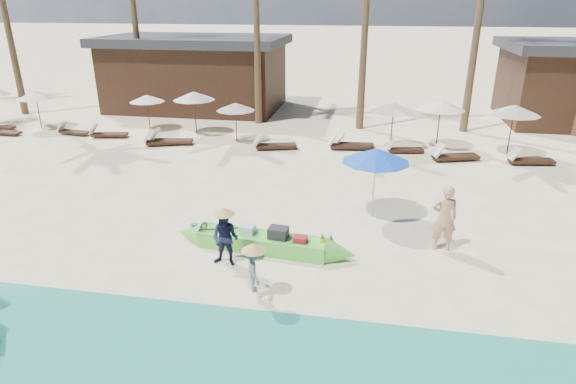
# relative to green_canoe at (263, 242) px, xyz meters

# --- Properties ---
(ground) EXTENTS (240.00, 240.00, 0.00)m
(ground) POSITION_rel_green_canoe_xyz_m (-0.09, -0.21, -0.24)
(ground) COLOR beige
(ground) RESTS_ON ground
(green_canoe) EXTENTS (5.68, 1.09, 0.72)m
(green_canoe) POSITION_rel_green_canoe_xyz_m (0.00, 0.00, 0.00)
(green_canoe) COLOR #5AD641
(green_canoe) RESTS_ON ground
(tourist) EXTENTS (0.71, 0.50, 1.87)m
(tourist) POSITION_rel_green_canoe_xyz_m (4.76, 0.89, 0.69)
(tourist) COLOR tan
(tourist) RESTS_ON ground
(vendor_green) EXTENTS (0.77, 0.63, 1.47)m
(vendor_green) POSITION_rel_green_canoe_xyz_m (-0.74, -0.92, 0.49)
(vendor_green) COLOR #161B3D
(vendor_green) RESTS_ON ground
(vendor_yellow) EXTENTS (0.65, 0.80, 1.09)m
(vendor_yellow) POSITION_rel_green_canoe_xyz_m (0.33, -2.22, 0.48)
(vendor_yellow) COLOR gray
(vendor_yellow) RESTS_ON ground
(blue_umbrella) EXTENTS (2.06, 2.06, 2.22)m
(blue_umbrella) POSITION_rel_green_canoe_xyz_m (2.89, 2.72, 1.76)
(blue_umbrella) COLOR #99999E
(blue_umbrella) RESTS_ON ground
(resort_parasol_2) EXTENTS (1.88, 1.88, 1.94)m
(resort_parasol_2) POSITION_rel_green_canoe_xyz_m (-14.48, 10.89, 1.51)
(resort_parasol_2) COLOR #331E15
(resort_parasol_2) RESTS_ON ground
(lounger_2_left) EXTENTS (1.64, 0.54, 0.55)m
(lounger_2_left) POSITION_rel_green_canoe_xyz_m (-15.47, 9.32, -0.06)
(lounger_2_left) COLOR #331E15
(lounger_2_left) RESTS_ON ground
(resort_parasol_3) EXTENTS (1.77, 1.77, 1.82)m
(resort_parasol_3) POSITION_rel_green_canoe_xyz_m (-8.68, 11.58, 1.40)
(resort_parasol_3) COLOR #331E15
(resort_parasol_3) RESTS_ON ground
(lounger_3_left) EXTENTS (1.72, 0.75, 0.57)m
(lounger_3_left) POSITION_rel_green_canoe_xyz_m (-12.10, 10.00, -0.05)
(lounger_3_left) COLOR #331E15
(lounger_3_left) RESTS_ON ground
(lounger_3_right) EXTENTS (1.86, 0.85, 0.61)m
(lounger_3_right) POSITION_rel_green_canoe_xyz_m (-10.11, 9.81, -0.04)
(lounger_3_right) COLOR #331E15
(lounger_3_right) RESTS_ON ground
(resort_parasol_4) EXTENTS (2.07, 2.07, 2.13)m
(resort_parasol_4) POSITION_rel_green_canoe_xyz_m (-6.02, 11.25, 1.68)
(resort_parasol_4) COLOR #331E15
(resort_parasol_4) RESTS_ON ground
(lounger_4_left) EXTENTS (2.00, 1.21, 0.65)m
(lounger_4_left) POSITION_rel_green_canoe_xyz_m (-6.83, 9.02, -0.03)
(lounger_4_left) COLOR #331E15
(lounger_4_left) RESTS_ON ground
(lounger_4_right) EXTENTS (2.00, 0.86, 0.66)m
(lounger_4_right) POSITION_rel_green_canoe_xyz_m (-6.60, 9.22, -0.02)
(lounger_4_right) COLOR #331E15
(lounger_4_right) RESTS_ON ground
(resort_parasol_5) EXTENTS (1.81, 1.81, 1.87)m
(resort_parasol_5) POSITION_rel_green_canoe_xyz_m (-3.61, 10.21, 1.44)
(resort_parasol_5) COLOR #331E15
(resort_parasol_5) RESTS_ON ground
(lounger_5_left) EXTENTS (2.03, 1.12, 0.66)m
(lounger_5_left) POSITION_rel_green_canoe_xyz_m (-1.66, 9.28, -0.02)
(lounger_5_left) COLOR #331E15
(lounger_5_left) RESTS_ON ground
(resort_parasol_6) EXTENTS (2.08, 2.08, 2.14)m
(resort_parasol_6) POSITION_rel_green_canoe_xyz_m (3.59, 10.27, 1.69)
(resort_parasol_6) COLOR #331E15
(resort_parasol_6) RESTS_ON ground
(lounger_6_left) EXTENTS (1.72, 0.62, 0.58)m
(lounger_6_left) POSITION_rel_green_canoe_xyz_m (1.91, 10.20, -0.05)
(lounger_6_left) COLOR #331E15
(lounger_6_left) RESTS_ON ground
(lounger_6_right) EXTENTS (1.94, 0.80, 0.64)m
(lounger_6_right) POSITION_rel_green_canoe_xyz_m (1.65, 9.85, -0.03)
(lounger_6_right) COLOR #331E15
(lounger_6_right) RESTS_ON ground
(resort_parasol_7) EXTENTS (2.14, 2.14, 2.20)m
(resort_parasol_7) POSITION_rel_green_canoe_xyz_m (5.66, 10.82, 1.74)
(resort_parasol_7) COLOR #331E15
(resort_parasol_7) RESTS_ON ground
(lounger_7_left) EXTENTS (1.68, 0.78, 0.55)m
(lounger_7_left) POSITION_rel_green_canoe_xyz_m (4.13, 9.77, -0.06)
(lounger_7_left) COLOR #331E15
(lounger_7_left) RESTS_ON ground
(lounger_7_right) EXTENTS (2.09, 1.20, 0.68)m
(lounger_7_right) POSITION_rel_green_canoe_xyz_m (6.13, 9.00, -0.02)
(lounger_7_right) COLOR #331E15
(lounger_7_right) RESTS_ON ground
(resort_parasol_8) EXTENTS (2.15, 2.15, 2.21)m
(resort_parasol_8) POSITION_rel_green_canoe_xyz_m (8.59, 10.25, 1.75)
(resort_parasol_8) COLOR #331E15
(resort_parasol_8) RESTS_ON ground
(lounger_8_left) EXTENTS (1.92, 0.84, 0.63)m
(lounger_8_left) POSITION_rel_green_canoe_xyz_m (9.13, 9.02, -0.03)
(lounger_8_left) COLOR #331E15
(lounger_8_left) RESTS_ON ground
(pavilion_west) EXTENTS (10.80, 6.60, 4.30)m
(pavilion_west) POSITION_rel_green_canoe_xyz_m (-8.09, 17.29, 1.95)
(pavilion_west) COLOR #331E15
(pavilion_west) RESTS_ON ground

